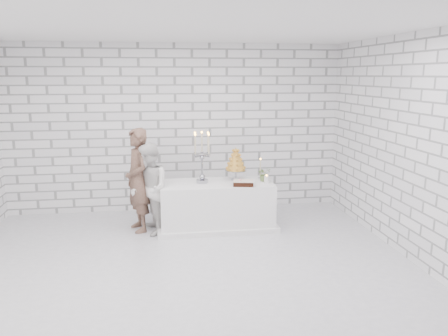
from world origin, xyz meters
TOP-DOWN VIEW (x-y plane):
  - ground at (0.00, 0.00)m, footprint 6.00×5.00m
  - ceiling at (0.00, 0.00)m, footprint 6.00×5.00m
  - wall_back at (0.00, 2.50)m, footprint 6.00×0.01m
  - wall_front at (0.00, -2.50)m, footprint 6.00×0.01m
  - wall_right at (3.00, 0.00)m, footprint 0.01×5.00m
  - cake_table at (0.59, 1.37)m, footprint 1.80×0.80m
  - groom at (-0.65, 1.41)m, footprint 0.58×0.70m
  - bride at (-0.48, 1.24)m, footprint 0.68×0.80m
  - candelabra at (0.36, 1.39)m, footprint 0.36×0.36m
  - croquembouche at (0.93, 1.50)m, footprint 0.43×0.43m
  - chocolate_cake at (0.99, 1.12)m, footprint 0.35×0.28m
  - pillar_candle at (1.38, 1.22)m, footprint 0.09×0.09m
  - extra_taper at (1.36, 1.57)m, footprint 0.07×0.07m
  - flowers at (1.37, 1.36)m, footprint 0.27×0.25m

SIDE VIEW (x-z plane):
  - ground at x=0.00m, z-range -0.01..0.01m
  - cake_table at x=0.59m, z-range 0.00..0.75m
  - bride at x=-0.48m, z-range 0.00..1.43m
  - chocolate_cake at x=0.99m, z-range 0.75..0.83m
  - pillar_candle at x=1.38m, z-range 0.75..0.87m
  - groom at x=-0.65m, z-range 0.00..1.65m
  - flowers at x=1.37m, z-range 0.75..0.99m
  - extra_taper at x=1.36m, z-range 0.75..1.07m
  - croquembouche at x=0.93m, z-range 0.75..1.30m
  - candelabra at x=0.36m, z-range 0.75..1.58m
  - wall_back at x=0.00m, z-range 0.00..3.00m
  - wall_front at x=0.00m, z-range 0.00..3.00m
  - wall_right at x=3.00m, z-range 0.00..3.00m
  - ceiling at x=0.00m, z-range 3.00..3.00m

